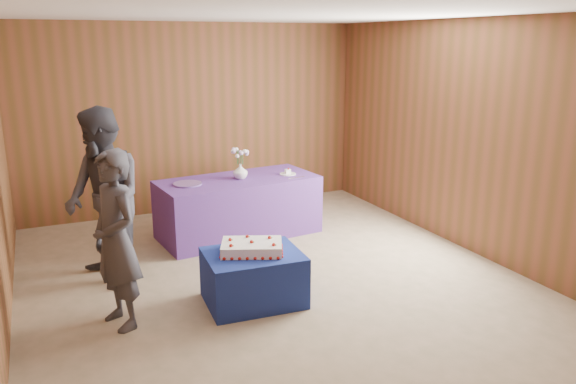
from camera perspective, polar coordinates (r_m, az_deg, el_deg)
ground at (r=5.92m, az=-1.21°, el=-9.27°), size 6.00×6.00×0.00m
room_shell at (r=5.43m, az=-1.32°, el=8.31°), size 5.04×6.04×2.72m
cake_table at (r=5.45m, az=-3.53°, el=-8.68°), size 0.94×0.76×0.50m
serving_table at (r=7.24m, az=-5.05°, el=-1.53°), size 2.08×1.10×0.75m
sheet_cake at (r=5.36m, az=-3.70°, el=-5.63°), size 0.70×0.59×0.14m
vase at (r=7.12m, az=-4.87°, el=2.10°), size 0.24×0.24×0.19m
flower_spray at (r=7.07m, az=-4.91°, el=4.02°), size 0.23×0.23×0.18m
platter at (r=6.93m, az=-10.18°, el=0.81°), size 0.43×0.43×0.02m
plate at (r=7.34m, az=-0.02°, el=1.84°), size 0.23×0.23×0.01m
cake_slice at (r=7.33m, az=-0.02°, el=2.12°), size 0.07×0.06×0.08m
knife at (r=7.16m, az=0.86°, el=1.47°), size 0.26×0.06×0.00m
guest_left at (r=5.05m, az=-17.09°, el=-4.73°), size 0.55×0.67×1.58m
guest_right at (r=5.95m, az=-18.19°, el=-0.58°), size 0.94×1.06×1.83m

